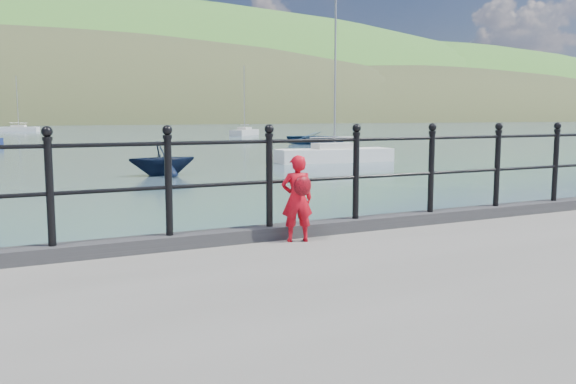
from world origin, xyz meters
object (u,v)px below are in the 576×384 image
sailboat_far (245,133)px  sailboat_deep (19,129)px  launch_blue (318,138)px  launch_navy (162,158)px  child (297,198)px  sailboat_near (334,156)px  railing (221,171)px

sailboat_far → sailboat_deep: bearing=81.3°
sailboat_far → launch_blue: bearing=-144.4°
launch_blue → launch_navy: launch_navy is taller
child → sailboat_far: bearing=-96.7°
launch_navy → sailboat_far: bearing=-27.0°
sailboat_near → child: bearing=-115.5°
sailboat_deep → sailboat_near: bearing=-59.1°
child → sailboat_deep: sailboat_deep is taller
child → sailboat_far: sailboat_far is taller
child → sailboat_far: (25.79, 63.17, -1.17)m
railing → sailboat_near: 25.44m
child → sailboat_near: bearing=-106.6°
child → launch_navy: bearing=-84.9°
railing → sailboat_near: sailboat_near is taller
railing → launch_navy: (4.18, 17.97, -1.11)m
launch_blue → sailboat_deep: (-20.36, 54.87, -0.20)m
child → sailboat_deep: (2.04, 93.87, -1.17)m
railing → launch_blue: 45.16m
railing → child: (0.82, -0.29, -0.32)m
sailboat_near → sailboat_deep: (-11.34, 72.53, 0.00)m
railing → sailboat_far: (26.61, 62.89, -1.48)m
sailboat_far → sailboat_near: bearing=-153.0°
launch_blue → sailboat_near: sailboat_near is taller
child → launch_navy: 18.58m
launch_blue → sailboat_near: size_ratio=0.61×
sailboat_near → sailboat_deep: 73.41m
sailboat_deep → sailboat_far: bearing=-30.3°
child → sailboat_near: size_ratio=0.12×
launch_navy → railing: bearing=166.4°
launch_blue → sailboat_near: bearing=-161.4°
railing → child: 0.92m
railing → launch_navy: railing is taller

